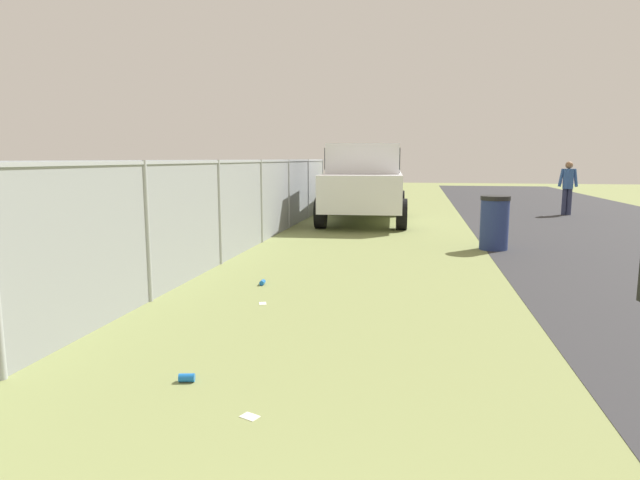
{
  "coord_description": "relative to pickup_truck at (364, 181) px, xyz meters",
  "views": [
    {
      "loc": [
        0.49,
        -0.12,
        1.71
      ],
      "look_at": [
        5.88,
        0.87,
        0.87
      ],
      "focal_mm": 30.01,
      "sensor_mm": 36.0,
      "label": 1
    }
  ],
  "objects": [
    {
      "name": "pedestrian",
      "position": [
        2.94,
        -5.93,
        -0.16
      ],
      "size": [
        0.3,
        0.57,
        1.63
      ],
      "rotation": [
        0.0,
        0.0,
        6.12
      ],
      "color": "#2D3351",
      "rests_on": "ground"
    },
    {
      "name": "fence_section",
      "position": [
        -5.17,
        1.71,
        -0.19
      ],
      "size": [
        16.57,
        0.07,
        1.69
      ],
      "color": "#9EA3A8",
      "rests_on": "ground"
    },
    {
      "name": "litter_can_midfield_a",
      "position": [
        -10.85,
        0.27,
        -1.07
      ],
      "size": [
        0.09,
        0.13,
        0.07
      ],
      "primitive_type": "cylinder",
      "rotation": [
        0.0,
        1.57,
        4.93
      ],
      "color": "blue",
      "rests_on": "ground"
    },
    {
      "name": "litter_wrapper_midfield_b",
      "position": [
        -11.3,
        -0.38,
        -1.1
      ],
      "size": [
        0.12,
        0.14,
        0.01
      ],
      "primitive_type": "cube",
      "rotation": [
        0.0,
        0.0,
        4.31
      ],
      "color": "silver",
      "rests_on": "ground"
    },
    {
      "name": "litter_can_far_scatter",
      "position": [
        -7.63,
        0.62,
        -1.07
      ],
      "size": [
        0.12,
        0.07,
        0.07
      ],
      "primitive_type": "cylinder",
      "rotation": [
        0.0,
        1.57,
        3.21
      ],
      "color": "blue",
      "rests_on": "ground"
    },
    {
      "name": "litter_wrapper_near_hydrant",
      "position": [
        -8.56,
        0.34,
        -1.1
      ],
      "size": [
        0.14,
        0.12,
        0.01
      ],
      "primitive_type": "cube",
      "rotation": [
        0.0,
        0.0,
        3.48
      ],
      "color": "silver",
      "rests_on": "ground"
    },
    {
      "name": "trash_bin",
      "position": [
        -4.05,
        -2.88,
        -0.59
      ],
      "size": [
        0.55,
        0.55,
        1.02
      ],
      "color": "navy",
      "rests_on": "ground"
    },
    {
      "name": "pickup_truck",
      "position": [
        0.0,
        0.0,
        0.0
      ],
      "size": [
        5.17,
        2.44,
        2.09
      ],
      "rotation": [
        0.0,
        0.0,
        3.19
      ],
      "color": "silver",
      "rests_on": "ground"
    }
  ]
}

